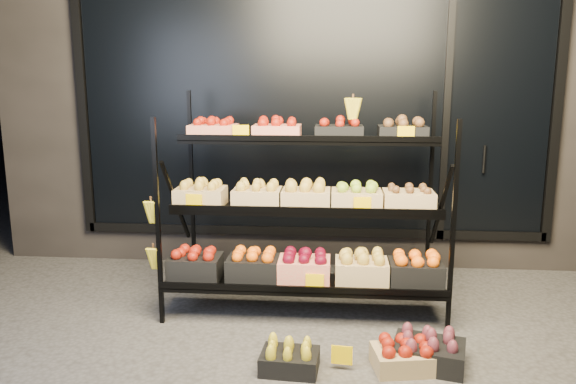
{
  "coord_description": "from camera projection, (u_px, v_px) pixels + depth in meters",
  "views": [
    {
      "loc": [
        0.22,
        -3.57,
        1.75
      ],
      "look_at": [
        -0.13,
        0.55,
        0.92
      ],
      "focal_mm": 35.0,
      "sensor_mm": 36.0,
      "label": 1
    }
  ],
  "objects": [
    {
      "name": "building",
      "position": [
        316.0,
        80.0,
        6.04
      ],
      "size": [
        6.0,
        2.08,
        3.5
      ],
      "color": "#2D2826",
      "rests_on": "ground"
    },
    {
      "name": "floor_crate_right",
      "position": [
        429.0,
        350.0,
        3.48
      ],
      "size": [
        0.5,
        0.41,
        0.21
      ],
      "rotation": [
        0.0,
        0.0,
        -0.25
      ],
      "color": "black",
      "rests_on": "ground"
    },
    {
      "name": "floor_crate_midleft",
      "position": [
        290.0,
        358.0,
        3.42
      ],
      "size": [
        0.37,
        0.28,
        0.18
      ],
      "rotation": [
        0.0,
        0.0,
        -0.07
      ],
      "color": "black",
      "rests_on": "ground"
    },
    {
      "name": "floor_crate_midright",
      "position": [
        404.0,
        355.0,
        3.44
      ],
      "size": [
        0.42,
        0.34,
        0.19
      ],
      "rotation": [
        0.0,
        0.0,
        0.17
      ],
      "color": "tan",
      "rests_on": "ground"
    },
    {
      "name": "tag_floor_b",
      "position": [
        342.0,
        361.0,
        3.43
      ],
      "size": [
        0.13,
        0.01,
        0.12
      ],
      "primitive_type": "cube",
      "color": "#FFCA00",
      "rests_on": "ground"
    },
    {
      "name": "ground",
      "position": [
        300.0,
        339.0,
        3.86
      ],
      "size": [
        24.0,
        24.0,
        0.0
      ],
      "primitive_type": "plane",
      "color": "#514F4C",
      "rests_on": "ground"
    },
    {
      "name": "display_rack",
      "position": [
        304.0,
        208.0,
        4.29
      ],
      "size": [
        2.18,
        1.02,
        1.73
      ],
      "color": "black",
      "rests_on": "ground"
    }
  ]
}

